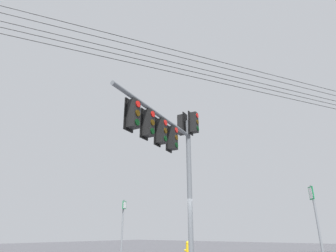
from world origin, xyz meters
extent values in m
cylinder|color=slate|center=(-0.48, -0.17, 2.93)|extent=(0.20, 0.20, 5.85)
cylinder|color=slate|center=(-0.92, 2.42, 5.18)|extent=(1.02, 5.20, 0.14)
cube|color=black|center=(-0.78, -0.22, 5.73)|extent=(0.35, 0.35, 0.90)
cube|color=black|center=(-0.61, -0.19, 5.73)|extent=(0.11, 0.44, 1.04)
cylinder|color=red|center=(-0.94, -0.25, 6.03)|extent=(0.06, 0.20, 0.20)
cylinder|color=#3C2703|center=(-0.94, -0.25, 5.73)|extent=(0.06, 0.20, 0.20)
cylinder|color=black|center=(-0.94, -0.25, 5.43)|extent=(0.06, 0.20, 0.20)
cube|color=black|center=(-0.19, -0.12, 5.73)|extent=(0.35, 0.35, 0.90)
cube|color=black|center=(-0.35, -0.15, 5.73)|extent=(0.11, 0.44, 1.04)
cylinder|color=red|center=(-0.02, -0.09, 6.03)|extent=(0.06, 0.20, 0.20)
cylinder|color=#3C2703|center=(-0.02, -0.09, 5.73)|extent=(0.06, 0.20, 0.20)
cylinder|color=black|center=(-0.02, -0.09, 5.43)|extent=(0.06, 0.20, 0.20)
cube|color=black|center=(-0.73, 1.30, 4.63)|extent=(0.35, 0.35, 0.90)
cube|color=black|center=(-0.57, 1.33, 4.63)|extent=(0.11, 0.44, 1.04)
cylinder|color=red|center=(-0.90, 1.27, 4.93)|extent=(0.06, 0.20, 0.20)
cylinder|color=#3C2703|center=(-0.90, 1.27, 4.63)|extent=(0.06, 0.20, 0.20)
cylinder|color=black|center=(-0.90, 1.27, 4.33)|extent=(0.06, 0.20, 0.20)
cube|color=black|center=(-0.88, 2.18, 4.63)|extent=(0.35, 0.35, 0.90)
cube|color=black|center=(-0.72, 2.21, 4.63)|extent=(0.12, 0.44, 1.04)
cylinder|color=red|center=(-1.05, 2.15, 4.93)|extent=(0.07, 0.20, 0.20)
cylinder|color=#3C2703|center=(-1.05, 2.15, 4.63)|extent=(0.07, 0.20, 0.20)
cylinder|color=black|center=(-1.05, 2.15, 4.33)|extent=(0.07, 0.20, 0.20)
cube|color=black|center=(-1.03, 3.05, 4.63)|extent=(0.34, 0.34, 0.90)
cube|color=black|center=(-0.86, 3.08, 4.63)|extent=(0.10, 0.44, 1.04)
cylinder|color=red|center=(-1.20, 3.03, 4.93)|extent=(0.06, 0.20, 0.20)
cylinder|color=#3C2703|center=(-1.20, 3.03, 4.63)|extent=(0.06, 0.20, 0.20)
cylinder|color=black|center=(-1.20, 3.03, 4.33)|extent=(0.06, 0.20, 0.20)
cube|color=black|center=(-1.18, 3.93, 4.63)|extent=(0.33, 0.33, 0.90)
cube|color=black|center=(-1.01, 3.95, 4.63)|extent=(0.09, 0.44, 1.04)
cylinder|color=red|center=(-1.35, 3.91, 4.93)|extent=(0.05, 0.20, 0.20)
cylinder|color=#3C2703|center=(-1.35, 3.91, 4.63)|extent=(0.05, 0.20, 0.20)
cylinder|color=black|center=(-1.35, 3.91, 4.33)|extent=(0.05, 0.20, 0.20)
cylinder|color=slate|center=(2.38, 0.70, 1.28)|extent=(0.07, 0.07, 2.57)
cube|color=#0C7238|center=(2.34, 0.69, 2.35)|extent=(0.11, 0.28, 0.33)
cube|color=white|center=(2.33, 0.69, 2.35)|extent=(0.07, 0.21, 0.27)
cylinder|color=yellow|center=(2.13, -3.86, 0.33)|extent=(0.22, 0.22, 0.65)
sphere|color=yellow|center=(2.13, -3.86, 0.71)|extent=(0.20, 0.20, 0.20)
cylinder|color=yellow|center=(2.22, -3.76, 0.36)|extent=(0.13, 0.13, 0.09)
cylinder|color=slate|center=(-4.93, -0.55, 1.34)|extent=(0.07, 0.07, 2.67)
cube|color=#0C7238|center=(-4.89, -0.53, 2.42)|extent=(0.18, 0.24, 0.40)
cube|color=white|center=(-4.88, -0.52, 2.42)|extent=(0.13, 0.18, 0.34)
cylinder|color=black|center=(-0.99, -1.03, 8.16)|extent=(11.26, 18.97, 0.28)
cylinder|color=black|center=(-0.99, -1.03, 8.44)|extent=(11.26, 18.97, 0.28)
cylinder|color=black|center=(-0.99, -1.03, 8.70)|extent=(11.26, 18.97, 0.28)
cylinder|color=black|center=(-0.99, -1.03, 9.09)|extent=(11.26, 18.97, 0.28)
cylinder|color=black|center=(-0.99, -1.03, 9.41)|extent=(11.26, 18.97, 0.28)
camera|label=1|loc=(-6.87, 9.62, 1.25)|focal=30.32mm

